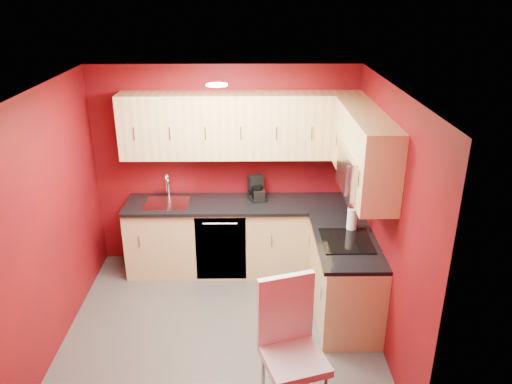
{
  "coord_description": "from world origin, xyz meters",
  "views": [
    {
      "loc": [
        0.3,
        -4.29,
        3.34
      ],
      "look_at": [
        0.36,
        0.55,
        1.31
      ],
      "focal_mm": 35.0,
      "sensor_mm": 36.0,
      "label": 1
    }
  ],
  "objects_px": {
    "sink": "(167,200)",
    "dining_chair": "(294,353)",
    "paper_towel": "(352,219)",
    "microwave": "(363,172)",
    "coffee_maker": "(258,188)",
    "napkin_holder": "(259,196)"
  },
  "relations": [
    {
      "from": "dining_chair",
      "to": "sink",
      "type": "bearing_deg",
      "value": 103.74
    },
    {
      "from": "microwave",
      "to": "dining_chair",
      "type": "distance_m",
      "value": 1.83
    },
    {
      "from": "coffee_maker",
      "to": "napkin_holder",
      "type": "xyz_separation_m",
      "value": [
        0.02,
        -0.05,
        -0.08
      ]
    },
    {
      "from": "sink",
      "to": "paper_towel",
      "type": "distance_m",
      "value": 2.21
    },
    {
      "from": "microwave",
      "to": "paper_towel",
      "type": "bearing_deg",
      "value": 92.52
    },
    {
      "from": "paper_towel",
      "to": "dining_chair",
      "type": "bearing_deg",
      "value": -115.3
    },
    {
      "from": "coffee_maker",
      "to": "napkin_holder",
      "type": "distance_m",
      "value": 0.09
    },
    {
      "from": "sink",
      "to": "napkin_holder",
      "type": "height_order",
      "value": "sink"
    },
    {
      "from": "sink",
      "to": "dining_chair",
      "type": "relative_size",
      "value": 0.44
    },
    {
      "from": "microwave",
      "to": "coffee_maker",
      "type": "xyz_separation_m",
      "value": [
        -1.0,
        1.08,
        -0.6
      ]
    },
    {
      "from": "microwave",
      "to": "paper_towel",
      "type": "xyz_separation_m",
      "value": [
        -0.01,
        0.26,
        -0.63
      ]
    },
    {
      "from": "sink",
      "to": "dining_chair",
      "type": "height_order",
      "value": "sink"
    },
    {
      "from": "microwave",
      "to": "napkin_holder",
      "type": "relative_size",
      "value": 5.4
    },
    {
      "from": "coffee_maker",
      "to": "dining_chair",
      "type": "height_order",
      "value": "coffee_maker"
    },
    {
      "from": "paper_towel",
      "to": "microwave",
      "type": "bearing_deg",
      "value": -87.48
    },
    {
      "from": "sink",
      "to": "dining_chair",
      "type": "distance_m",
      "value": 2.68
    },
    {
      "from": "napkin_holder",
      "to": "dining_chair",
      "type": "bearing_deg",
      "value": -84.09
    },
    {
      "from": "sink",
      "to": "paper_towel",
      "type": "relative_size",
      "value": 2.09
    },
    {
      "from": "coffee_maker",
      "to": "dining_chair",
      "type": "distance_m",
      "value": 2.43
    },
    {
      "from": "coffee_maker",
      "to": "sink",
      "type": "bearing_deg",
      "value": 161.74
    },
    {
      "from": "sink",
      "to": "coffee_maker",
      "type": "height_order",
      "value": "sink"
    },
    {
      "from": "microwave",
      "to": "napkin_holder",
      "type": "height_order",
      "value": "microwave"
    }
  ]
}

